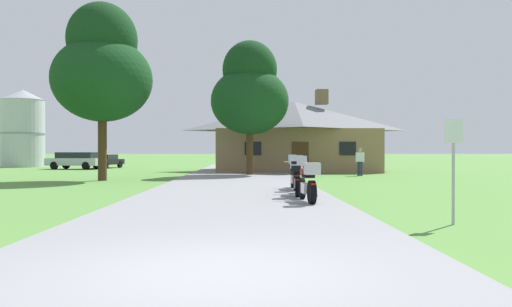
% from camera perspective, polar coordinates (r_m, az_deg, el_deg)
% --- Properties ---
extents(ground_plane, '(500.00, 500.00, 0.00)m').
position_cam_1_polar(ground_plane, '(26.00, -2.03, -3.02)').
color(ground_plane, '#56893D').
extents(asphalt_driveway, '(6.40, 80.00, 0.06)m').
position_cam_1_polar(asphalt_driveway, '(24.00, -2.11, -3.23)').
color(asphalt_driveway, gray).
rests_on(asphalt_driveway, ground).
extents(motorcycle_red_nearest_to_camera, '(0.66, 2.08, 1.30)m').
position_cam_1_polar(motorcycle_red_nearest_to_camera, '(14.26, 5.91, -3.25)').
color(motorcycle_red_nearest_to_camera, black).
rests_on(motorcycle_red_nearest_to_camera, asphalt_driveway).
extents(motorcycle_red_second_in_row, '(0.71, 2.08, 1.30)m').
position_cam_1_polar(motorcycle_red_second_in_row, '(16.32, 4.79, -2.80)').
color(motorcycle_red_second_in_row, black).
rests_on(motorcycle_red_second_in_row, asphalt_driveway).
extents(motorcycle_blue_farthest_in_row, '(0.66, 2.08, 1.30)m').
position_cam_1_polar(motorcycle_blue_farthest_in_row, '(18.84, 4.42, -2.39)').
color(motorcycle_blue_farthest_in_row, black).
rests_on(motorcycle_blue_farthest_in_row, asphalt_driveway).
extents(stone_lodge, '(11.99, 8.71, 6.10)m').
position_cam_1_polar(stone_lodge, '(37.67, 4.40, 2.07)').
color(stone_lodge, '#896B4C').
rests_on(stone_lodge, ground).
extents(bystander_white_shirt_near_lodge, '(0.47, 0.39, 1.69)m').
position_cam_1_polar(bystander_white_shirt_near_lodge, '(30.83, 11.73, -0.75)').
color(bystander_white_shirt_near_lodge, navy).
rests_on(bystander_white_shirt_near_lodge, ground).
extents(metal_signpost_roadside, '(0.36, 0.06, 2.14)m').
position_cam_1_polar(metal_signpost_roadside, '(10.93, 21.52, -0.50)').
color(metal_signpost_roadside, '#9EA0A5').
rests_on(metal_signpost_roadside, ground).
extents(tree_by_lodge_front, '(4.78, 4.78, 8.26)m').
position_cam_1_polar(tree_by_lodge_front, '(30.94, -0.71, 7.00)').
color(tree_by_lodge_front, '#422D19').
rests_on(tree_by_lodge_front, ground).
extents(tree_left_near, '(5.02, 5.02, 9.01)m').
position_cam_1_polar(tree_left_near, '(26.86, -17.07, 9.28)').
color(tree_left_near, '#422D19').
rests_on(tree_left_near, ground).
extents(metal_silo_distant, '(3.99, 3.99, 7.28)m').
position_cam_1_polar(metal_silo_distant, '(52.14, -24.96, 2.61)').
color(metal_silo_distant, '#B2B7BC').
rests_on(metal_silo_distant, ground).
extents(parked_silver_suv_far_left, '(4.90, 2.83, 1.40)m').
position_cam_1_polar(parked_silver_suv_far_left, '(43.91, -19.73, -0.68)').
color(parked_silver_suv_far_left, '#ADAFB7').
rests_on(parked_silver_suv_far_left, ground).
extents(parked_black_sedan_far_left, '(2.69, 4.50, 1.20)m').
position_cam_1_polar(parked_black_sedan_far_left, '(45.96, -16.87, -0.80)').
color(parked_black_sedan_far_left, black).
rests_on(parked_black_sedan_far_left, ground).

